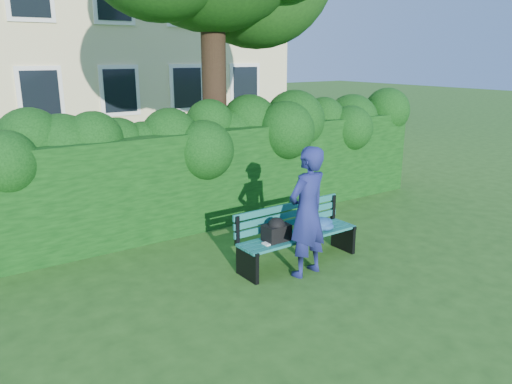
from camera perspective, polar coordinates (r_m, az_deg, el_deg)
ground at (r=7.99m, az=2.48°, el=-7.53°), size 80.00×80.00×0.00m
hedge at (r=9.46m, az=-5.54°, el=1.83°), size 10.00×1.00×1.80m
park_bench at (r=7.69m, az=4.87°, el=-4.50°), size 2.02×0.59×0.89m
man_reading at (r=7.14m, az=5.86°, el=-2.29°), size 0.76×0.57×1.90m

